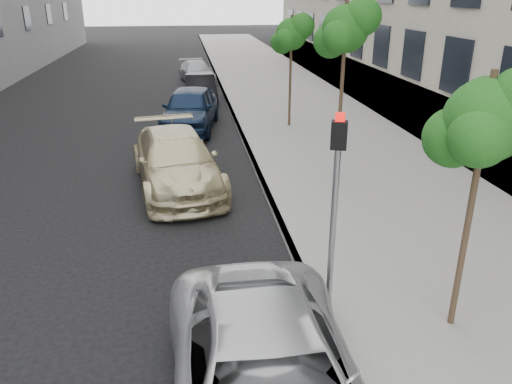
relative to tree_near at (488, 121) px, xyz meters
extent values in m
cube|color=gray|center=(1.07, 22.50, -3.43)|extent=(6.40, 72.00, 0.14)
cube|color=#9E9B93|center=(-2.05, 22.50, -3.43)|extent=(0.15, 72.00, 0.14)
cylinder|color=#38281C|center=(-0.03, 0.00, -1.33)|extent=(0.10, 0.10, 4.07)
sphere|color=#134C13|center=(-0.03, 0.00, 0.00)|extent=(1.18, 1.18, 1.18)
sphere|color=#134C13|center=(-0.33, 0.25, -0.30)|extent=(0.88, 0.88, 0.88)
cylinder|color=#38281C|center=(-0.03, 6.50, -0.94)|extent=(0.10, 0.10, 4.84)
sphere|color=#134C13|center=(-0.03, 6.50, 0.77)|extent=(1.19, 1.19, 1.19)
sphere|color=#134C13|center=(0.32, 6.30, 1.07)|extent=(0.95, 0.95, 0.95)
sphere|color=#134C13|center=(-0.33, 6.75, 0.47)|extent=(0.90, 0.90, 0.90)
cylinder|color=#38281C|center=(-0.03, 13.00, -1.26)|extent=(0.10, 0.10, 4.21)
sphere|color=#134C13|center=(-0.03, 13.00, 0.15)|extent=(1.19, 1.19, 1.19)
sphere|color=#134C13|center=(0.32, 12.80, 0.45)|extent=(0.95, 0.95, 0.95)
sphere|color=#134C13|center=(-0.33, 13.25, -0.15)|extent=(0.89, 0.89, 0.89)
cylinder|color=#939699|center=(-1.93, 0.60, -1.93)|extent=(0.10, 0.10, 2.86)
cube|color=black|center=(-1.93, 0.60, -0.29)|extent=(0.28, 0.24, 0.42)
cube|color=red|center=(-1.93, 0.60, -0.02)|extent=(0.16, 0.14, 0.12)
imported|color=beige|center=(-4.47, 7.16, -2.73)|extent=(2.93, 5.56, 1.54)
imported|color=#101F38|center=(-3.96, 13.52, -2.68)|extent=(2.73, 5.11, 1.65)
imported|color=black|center=(-3.33, 18.58, -2.84)|extent=(1.48, 4.08, 1.34)
imported|color=#96999E|center=(-3.33, 24.59, -2.88)|extent=(2.32, 4.47, 1.24)
camera|label=1|loc=(-4.14, -6.24, 1.67)|focal=35.00mm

